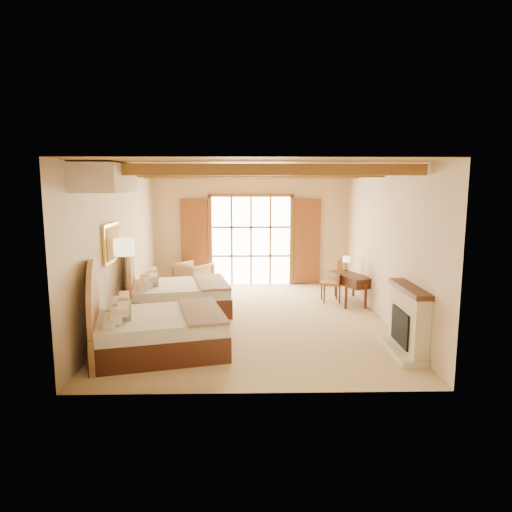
{
  "coord_description": "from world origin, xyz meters",
  "views": [
    {
      "loc": [
        -0.15,
        -9.42,
        2.86
      ],
      "look_at": [
        0.07,
        0.2,
        1.34
      ],
      "focal_mm": 32.0,
      "sensor_mm": 36.0,
      "label": 1
    }
  ],
  "objects_px": {
    "bed_near": "(149,328)",
    "desk": "(350,287)",
    "armchair": "(193,277)",
    "bed_far": "(172,294)",
    "nightstand": "(125,320)"
  },
  "relations": [
    {
      "from": "bed_near",
      "to": "desk",
      "type": "distance_m",
      "value": 5.31
    },
    {
      "from": "bed_far",
      "to": "desk",
      "type": "relative_size",
      "value": 1.78
    },
    {
      "from": "nightstand",
      "to": "desk",
      "type": "bearing_deg",
      "value": 31.24
    },
    {
      "from": "nightstand",
      "to": "desk",
      "type": "xyz_separation_m",
      "value": [
        4.85,
        2.33,
        0.08
      ]
    },
    {
      "from": "nightstand",
      "to": "armchair",
      "type": "distance_m",
      "value": 3.71
    },
    {
      "from": "bed_near",
      "to": "nightstand",
      "type": "distance_m",
      "value": 1.16
    },
    {
      "from": "bed_far",
      "to": "bed_near",
      "type": "bearing_deg",
      "value": -101.01
    },
    {
      "from": "armchair",
      "to": "desk",
      "type": "distance_m",
      "value": 4.16
    },
    {
      "from": "bed_near",
      "to": "bed_far",
      "type": "distance_m",
      "value": 2.46
    },
    {
      "from": "bed_far",
      "to": "armchair",
      "type": "distance_m",
      "value": 2.09
    },
    {
      "from": "desk",
      "to": "armchair",
      "type": "bearing_deg",
      "value": 140.8
    },
    {
      "from": "armchair",
      "to": "desk",
      "type": "bearing_deg",
      "value": -161.02
    },
    {
      "from": "bed_far",
      "to": "armchair",
      "type": "relative_size",
      "value": 2.85
    },
    {
      "from": "nightstand",
      "to": "desk",
      "type": "height_order",
      "value": "desk"
    },
    {
      "from": "bed_near",
      "to": "armchair",
      "type": "bearing_deg",
      "value": 73.44
    }
  ]
}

